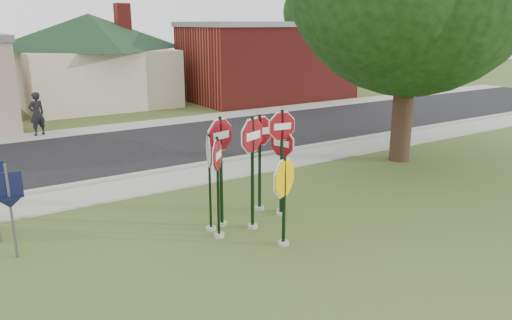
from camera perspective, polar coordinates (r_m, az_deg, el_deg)
ground at (r=11.03m, az=3.33°, el=-9.63°), size 120.00×120.00×0.00m
sidewalk_near at (r=15.50m, az=-8.70°, el=-2.18°), size 60.00×1.60×0.06m
road at (r=19.56m, az=-14.13°, el=1.18°), size 60.00×7.00×0.04m
sidewalk_far at (r=23.59m, az=-17.55°, el=3.33°), size 60.00×1.60×0.06m
curb at (r=16.37m, az=-10.14°, el=-1.15°), size 60.00×0.20×0.14m
stop_sign_center at (r=11.29m, az=-0.41°, el=0.48°), size 1.03×0.43×2.78m
stop_sign_yellow at (r=10.56m, az=3.24°, el=-3.48°), size 1.07×0.51×2.11m
stop_sign_left at (r=10.92m, az=-4.39°, el=-1.70°), size 0.68×0.74×2.41m
stop_sign_right at (r=12.11m, az=2.95°, el=1.27°), size 0.98×0.24×2.77m
stop_sign_back_right at (r=12.48m, az=0.42°, el=1.23°), size 1.04×0.24×2.60m
stop_sign_back_left at (r=11.46m, az=-4.05°, el=0.49°), size 1.03×0.33×2.74m
stop_sign_far_right at (r=12.38m, az=2.96°, el=0.01°), size 0.33×0.93×2.30m
stop_sign_far_left at (r=11.30m, az=-5.34°, el=-1.23°), size 0.35×0.92×2.39m
building_house at (r=31.10m, az=-18.41°, el=12.74°), size 11.60×11.60×6.20m
building_brick at (r=32.12m, az=1.31°, el=11.33°), size 10.20×6.20×4.75m
bg_tree_right at (r=44.05m, az=6.90°, el=16.45°), size 5.60×5.60×8.40m
pedestrian at (r=23.01m, az=-23.76°, el=4.86°), size 0.78×0.64×1.84m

